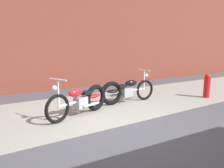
# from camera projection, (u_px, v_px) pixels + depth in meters

# --- Properties ---
(ground_plane) EXTENTS (80.00, 80.00, 0.00)m
(ground_plane) POSITION_uv_depth(u_px,v_px,m) (122.00, 126.00, 4.64)
(ground_plane) COLOR #47474C
(sidewalk_slab) EXTENTS (36.00, 3.50, 0.01)m
(sidewalk_slab) POSITION_uv_depth(u_px,v_px,m) (86.00, 108.00, 6.09)
(sidewalk_slab) COLOR gray
(sidewalk_slab) RESTS_ON ground
(brick_building_wall) EXTENTS (36.00, 0.50, 6.07)m
(brick_building_wall) POSITION_uv_depth(u_px,v_px,m) (47.00, 15.00, 8.45)
(brick_building_wall) COLOR brown
(brick_building_wall) RESTS_ON ground
(motorcycle_red) EXTENTS (1.93, 0.87, 1.03)m
(motorcycle_red) POSITION_uv_depth(u_px,v_px,m) (83.00, 100.00, 5.41)
(motorcycle_red) COLOR black
(motorcycle_red) RESTS_ON ground
(motorcycle_black) EXTENTS (2.01, 0.58, 1.03)m
(motorcycle_black) POSITION_uv_depth(u_px,v_px,m) (125.00, 91.00, 6.62)
(motorcycle_black) COLOR black
(motorcycle_black) RESTS_ON ground
(fire_hydrant) EXTENTS (0.22, 0.22, 0.84)m
(fire_hydrant) POSITION_uv_depth(u_px,v_px,m) (207.00, 86.00, 7.37)
(fire_hydrant) COLOR red
(fire_hydrant) RESTS_ON ground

